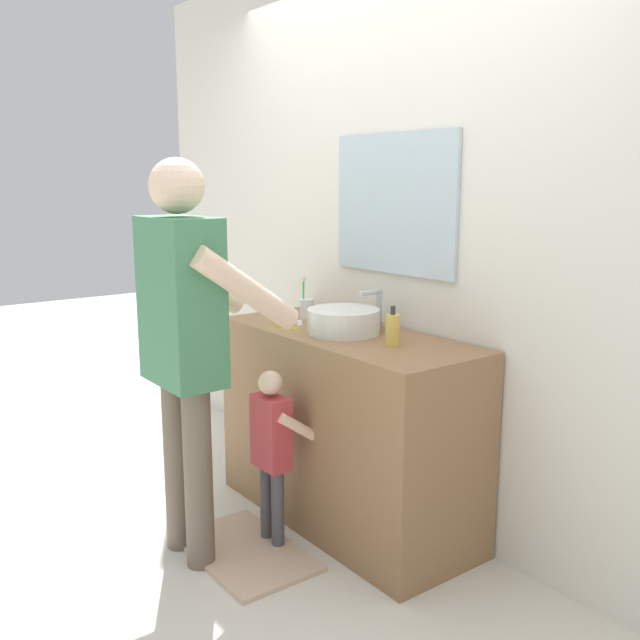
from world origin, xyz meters
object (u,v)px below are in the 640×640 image
object	(u,v)px
adult_parent	(186,326)
toothbrush_cup	(307,308)
soap_bottle	(393,329)
child_toddler	(273,442)

from	to	relation	value
adult_parent	toothbrush_cup	bearing A→B (deg)	107.67
soap_bottle	adult_parent	bearing A→B (deg)	-121.43
soap_bottle	child_toddler	xyz separation A→B (m)	(-0.30, -0.40, -0.49)
adult_parent	soap_bottle	bearing A→B (deg)	58.57
toothbrush_cup	child_toddler	size ratio (longest dim) A/B	0.26
soap_bottle	toothbrush_cup	bearing A→B (deg)	175.35
toothbrush_cup	adult_parent	world-z (taller)	adult_parent
toothbrush_cup	soap_bottle	size ratio (longest dim) A/B	1.25
child_toddler	adult_parent	world-z (taller)	adult_parent
soap_bottle	child_toddler	bearing A→B (deg)	-127.07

